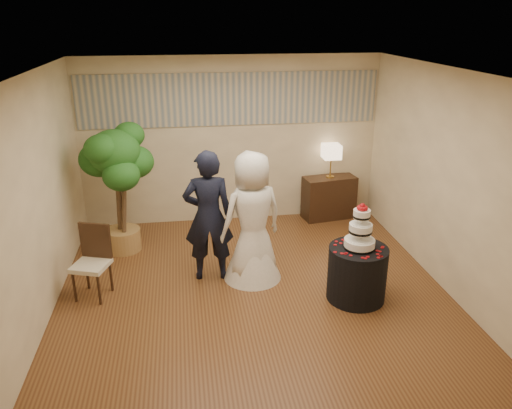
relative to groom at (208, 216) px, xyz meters
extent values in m
cube|color=brown|center=(0.53, -0.45, -0.90)|extent=(5.00, 5.00, 0.00)
cube|color=white|center=(0.53, -0.45, 1.90)|extent=(5.00, 5.00, 0.00)
cube|color=beige|center=(0.53, 2.05, 0.50)|extent=(5.00, 0.06, 2.80)
cube|color=beige|center=(0.53, -2.95, 0.50)|extent=(5.00, 0.06, 2.80)
cube|color=beige|center=(-1.97, -0.45, 0.50)|extent=(0.06, 5.00, 2.80)
cube|color=beige|center=(3.03, -0.45, 0.50)|extent=(0.06, 5.00, 2.80)
cube|color=#9B9B8F|center=(0.53, 2.03, 1.20)|extent=(4.90, 0.02, 0.85)
imported|color=black|center=(0.00, 0.00, 0.00)|extent=(0.67, 0.46, 1.80)
imported|color=white|center=(0.57, -0.10, -0.01)|extent=(1.08, 1.03, 1.78)
cylinder|color=black|center=(1.80, -0.83, -0.55)|extent=(0.87, 0.87, 0.70)
cube|color=#301D11|center=(2.22, 1.83, -0.53)|extent=(0.95, 0.54, 0.75)
camera|label=1|loc=(-0.29, -6.12, 2.51)|focal=35.00mm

